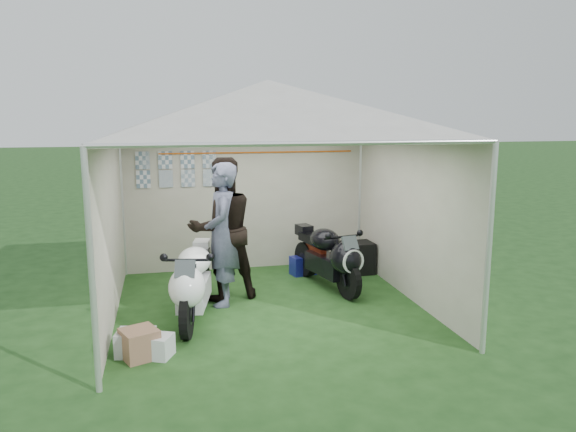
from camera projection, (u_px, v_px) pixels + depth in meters
name	position (u px, v px, depth m)	size (l,w,h in m)	color
ground	(269.00, 306.00, 7.63)	(80.00, 80.00, 0.00)	#1C3F16
canopy_tent	(267.00, 114.00, 7.20)	(5.66, 5.66, 3.00)	silver
motorcycle_white	(193.00, 281.00, 6.99)	(0.66, 1.90, 0.94)	black
motorcycle_black	(330.00, 256.00, 8.30)	(0.69, 1.82, 0.91)	black
paddock_stand	(303.00, 265.00, 9.11)	(0.40, 0.25, 0.30)	#232AC1
person_dark_jacket	(222.00, 229.00, 7.79)	(0.97, 0.76, 2.00)	black
person_blue_jacket	(222.00, 234.00, 7.57)	(0.71, 0.47, 1.94)	slate
equipment_box	(357.00, 258.00, 9.17)	(0.51, 0.41, 0.51)	black
crate_0	(136.00, 343.00, 6.08)	(0.40, 0.31, 0.27)	#B2B6BB
crate_1	(140.00, 344.00, 5.99)	(0.35, 0.35, 0.32)	#865F47
crate_2	(156.00, 346.00, 6.02)	(0.33, 0.27, 0.24)	silver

